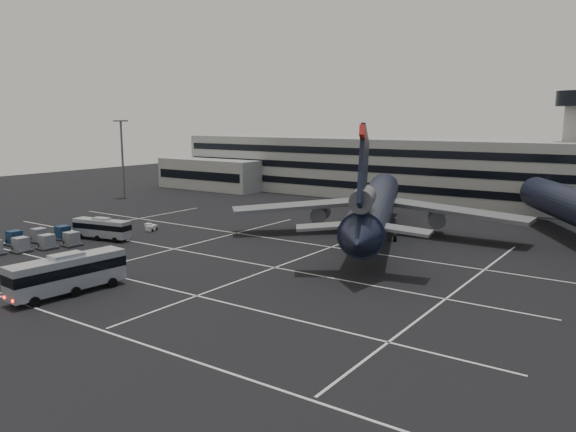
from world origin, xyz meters
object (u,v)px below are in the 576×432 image
object	(u,v)px
trijet_main	(375,205)
tug_a	(151,228)
bus_near	(67,272)
bus_far	(102,228)
uld_cluster	(30,240)

from	to	relation	value
trijet_main	tug_a	world-z (taller)	trijet_main
bus_near	bus_far	distance (m)	28.25
bus_near	tug_a	distance (m)	34.53
bus_far	tug_a	xyz separation A→B (m)	(1.02, 8.94, -1.30)
bus_near	trijet_main	bearing A→B (deg)	77.46
trijet_main	tug_a	distance (m)	37.30
bus_far	uld_cluster	bearing A→B (deg)	144.01
bus_near	tug_a	xyz separation A→B (m)	(-19.27, 28.59, -1.85)
trijet_main	bus_near	distance (m)	46.80
trijet_main	uld_cluster	size ratio (longest dim) A/B	3.74
trijet_main	uld_cluster	distance (m)	51.84
bus_near	bus_far	bearing A→B (deg)	140.98
bus_near	uld_cluster	world-z (taller)	bus_near
tug_a	uld_cluster	size ratio (longest dim) A/B	0.16
trijet_main	bus_far	bearing A→B (deg)	-166.19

